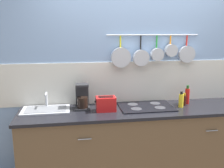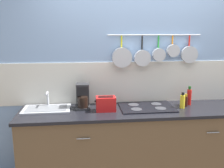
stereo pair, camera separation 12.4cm
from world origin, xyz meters
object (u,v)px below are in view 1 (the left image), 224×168
(coffee_maker, at_px, (82,98))
(toaster, at_px, (106,104))
(bottle_dish_soap, at_px, (184,100))
(bottle_cooking_wine, at_px, (187,96))
(bottle_hot_sauce, at_px, (181,100))

(coffee_maker, height_order, toaster, coffee_maker)
(toaster, distance_m, bottle_dish_soap, 0.98)
(coffee_maker, height_order, bottle_dish_soap, coffee_maker)
(coffee_maker, height_order, bottle_cooking_wine, coffee_maker)
(bottle_hot_sauce, bearing_deg, toaster, 179.69)
(coffee_maker, xyz_separation_m, bottle_cooking_wine, (1.30, -0.01, -0.02))
(toaster, relative_size, bottle_hot_sauce, 1.26)
(toaster, height_order, bottle_hot_sauce, bottle_hot_sauce)
(toaster, height_order, bottle_cooking_wine, bottle_cooking_wine)
(coffee_maker, distance_m, toaster, 0.30)
(coffee_maker, distance_m, bottle_hot_sauce, 1.18)
(bottle_hot_sauce, relative_size, bottle_cooking_wine, 0.81)
(bottle_dish_soap, bearing_deg, toaster, -176.34)
(coffee_maker, relative_size, bottle_cooking_wine, 1.26)
(bottle_cooking_wine, bearing_deg, bottle_hot_sauce, -136.71)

